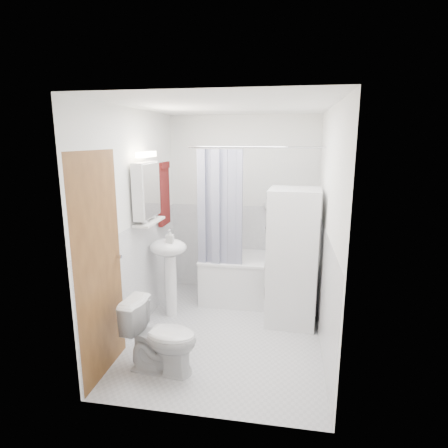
% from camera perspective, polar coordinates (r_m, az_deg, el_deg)
% --- Properties ---
extents(floor, '(2.60, 2.60, 0.00)m').
position_cam_1_polar(floor, '(4.30, 0.53, -16.21)').
color(floor, silver).
rests_on(floor, ground).
extents(room_walls, '(2.60, 2.60, 2.60)m').
position_cam_1_polar(room_walls, '(3.81, 0.58, 3.74)').
color(room_walls, white).
rests_on(room_walls, ground).
extents(wainscot, '(1.98, 2.58, 2.58)m').
position_cam_1_polar(wainscot, '(4.32, 1.18, -7.35)').
color(wainscot, white).
rests_on(wainscot, ground).
extents(door, '(0.05, 2.00, 2.00)m').
position_cam_1_polar(door, '(3.69, -15.64, -4.82)').
color(door, brown).
rests_on(door, ground).
extents(bathtub, '(1.54, 0.73, 0.59)m').
position_cam_1_polar(bathtub, '(4.97, 5.62, -8.04)').
color(bathtub, white).
rests_on(bathtub, ground).
extents(tub_spout, '(0.04, 0.12, 0.04)m').
position_cam_1_polar(tub_spout, '(5.11, 8.28, -0.69)').
color(tub_spout, silver).
rests_on(tub_spout, room_walls).
extents(curtain_rod, '(1.72, 0.02, 0.02)m').
position_cam_1_polar(curtain_rod, '(4.34, 5.80, 11.58)').
color(curtain_rod, silver).
rests_on(curtain_rod, room_walls).
extents(shower_curtain, '(0.55, 0.02, 1.45)m').
position_cam_1_polar(shower_curtain, '(4.48, -0.64, 2.03)').
color(shower_curtain, '#121542').
rests_on(shower_curtain, curtain_rod).
extents(sink, '(0.44, 0.37, 1.04)m').
position_cam_1_polar(sink, '(4.48, -8.39, -5.35)').
color(sink, white).
rests_on(sink, ground).
extents(medicine_cabinet, '(0.13, 0.50, 0.71)m').
position_cam_1_polar(medicine_cabinet, '(4.14, -11.71, 5.29)').
color(medicine_cabinet, white).
rests_on(medicine_cabinet, room_walls).
extents(shelf, '(0.18, 0.54, 0.02)m').
position_cam_1_polar(shelf, '(4.19, -11.30, 0.33)').
color(shelf, silver).
rests_on(shelf, room_walls).
extents(shower_caddy, '(0.22, 0.06, 0.02)m').
position_cam_1_polar(shower_caddy, '(5.04, 8.93, 1.93)').
color(shower_caddy, silver).
rests_on(shower_caddy, room_walls).
extents(towel, '(0.07, 0.33, 0.80)m').
position_cam_1_polar(towel, '(4.77, -9.18, 4.74)').
color(towel, '#5D1216').
rests_on(towel, room_walls).
extents(washer_dryer, '(0.59, 0.58, 1.56)m').
position_cam_1_polar(washer_dryer, '(4.32, 10.36, -5.01)').
color(washer_dryer, white).
rests_on(washer_dryer, ground).
extents(toilet, '(0.71, 0.45, 0.66)m').
position_cam_1_polar(toilet, '(3.59, -9.54, -16.61)').
color(toilet, white).
rests_on(toilet, ground).
extents(soap_pump, '(0.08, 0.17, 0.08)m').
position_cam_1_polar(soap_pump, '(4.33, -8.22, -2.57)').
color(soap_pump, gray).
rests_on(soap_pump, sink).
extents(shelf_bottle, '(0.07, 0.18, 0.07)m').
position_cam_1_polar(shelf_bottle, '(4.05, -12.08, 0.54)').
color(shelf_bottle, gray).
rests_on(shelf_bottle, shelf).
extents(shelf_cup, '(0.10, 0.09, 0.10)m').
position_cam_1_polar(shelf_cup, '(4.29, -10.77, 1.49)').
color(shelf_cup, gray).
rests_on(shelf_cup, shelf).
extents(shampoo_a, '(0.13, 0.17, 0.13)m').
position_cam_1_polar(shampoo_a, '(5.04, 6.79, 2.86)').
color(shampoo_a, gray).
rests_on(shampoo_a, shower_caddy).
extents(shampoo_b, '(0.08, 0.21, 0.08)m').
position_cam_1_polar(shampoo_b, '(5.04, 8.14, 2.52)').
color(shampoo_b, '#262A9A').
rests_on(shampoo_b, shower_caddy).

